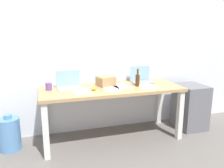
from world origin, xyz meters
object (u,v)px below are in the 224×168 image
at_px(desk, 112,94).
at_px(filing_cabinet, 190,106).
at_px(computer_mouse, 94,89).
at_px(coffee_mug, 49,87).
at_px(beer_bottle, 138,80).
at_px(cardboard_box, 106,81).
at_px(water_cooler_jug, 10,134).
at_px(laptop_left, 69,84).
at_px(laptop_right, 141,79).

xyz_separation_m(desk, filing_cabinet, (1.28, 0.00, -0.30)).
xyz_separation_m(computer_mouse, coffee_mug, (-0.56, 0.16, 0.03)).
height_order(beer_bottle, computer_mouse, beer_bottle).
distance_m(cardboard_box, water_cooler_jug, 1.42).
distance_m(laptop_left, cardboard_box, 0.51).
bearing_deg(filing_cabinet, laptop_right, 165.02).
distance_m(beer_bottle, cardboard_box, 0.44).
bearing_deg(laptop_left, water_cooler_jug, -175.45).
height_order(desk, cardboard_box, cardboard_box).
height_order(desk, laptop_right, laptop_right).
height_order(desk, beer_bottle, beer_bottle).
distance_m(coffee_mug, water_cooler_jug, 0.77).
height_order(cardboard_box, water_cooler_jug, cardboard_box).
bearing_deg(cardboard_box, beer_bottle, -19.00).
height_order(laptop_left, coffee_mug, laptop_left).
bearing_deg(laptop_left, cardboard_box, -1.47).
relative_size(laptop_right, cardboard_box, 1.41).
distance_m(laptop_right, cardboard_box, 0.58).
bearing_deg(coffee_mug, laptop_right, 3.85).
relative_size(cardboard_box, water_cooler_jug, 0.49).
xyz_separation_m(computer_mouse, cardboard_box, (0.21, 0.18, 0.05)).
distance_m(cardboard_box, filing_cabinet, 1.42).
bearing_deg(water_cooler_jug, desk, -3.23).
xyz_separation_m(desk, laptop_right, (0.53, 0.20, 0.15)).
height_order(desk, water_cooler_jug, desk).
relative_size(laptop_left, beer_bottle, 1.40).
distance_m(desk, water_cooler_jug, 1.42).
height_order(laptop_right, cardboard_box, laptop_right).
xyz_separation_m(beer_bottle, water_cooler_jug, (-1.71, 0.09, -0.62)).
bearing_deg(cardboard_box, computer_mouse, -140.71).
height_order(laptop_left, laptop_right, laptop_right).
bearing_deg(filing_cabinet, computer_mouse, -178.12).
bearing_deg(desk, computer_mouse, -169.28).
height_order(laptop_left, computer_mouse, laptop_left).
distance_m(laptop_right, beer_bottle, 0.28).
relative_size(desk, filing_cabinet, 2.80).
xyz_separation_m(laptop_left, coffee_mug, (-0.27, -0.03, -0.00)).
height_order(beer_bottle, water_cooler_jug, beer_bottle).
xyz_separation_m(laptop_left, computer_mouse, (0.30, -0.19, -0.04)).
bearing_deg(desk, coffee_mug, 172.34).
distance_m(computer_mouse, cardboard_box, 0.28).
distance_m(coffee_mug, filing_cabinet, 2.16).
bearing_deg(beer_bottle, laptop_right, 53.97).
relative_size(desk, water_cooler_jug, 4.08).
distance_m(desk, cardboard_box, 0.21).
relative_size(desk, computer_mouse, 19.18).
bearing_deg(desk, filing_cabinet, 0.02).
bearing_deg(cardboard_box, water_cooler_jug, -177.82).
bearing_deg(laptop_right, filing_cabinet, -14.98).
relative_size(beer_bottle, computer_mouse, 2.42).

